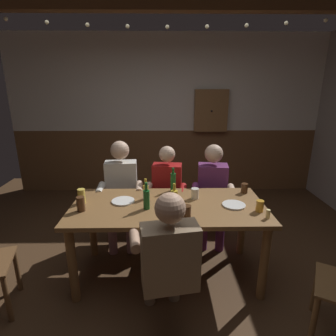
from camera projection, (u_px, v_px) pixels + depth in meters
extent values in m
plane|color=#4C331E|center=(168.00, 281.00, 2.74)|extent=(6.35, 6.35, 0.00)
cube|color=silver|center=(166.00, 83.00, 4.61)|extent=(5.29, 0.12, 1.59)
cube|color=brown|center=(166.00, 160.00, 5.00)|extent=(5.29, 0.12, 1.11)
cube|color=brown|center=(167.00, 2.00, 2.53)|extent=(4.76, 0.14, 0.16)
cube|color=brown|center=(168.00, 207.00, 2.63)|extent=(1.85, 0.87, 0.04)
cylinder|color=brown|center=(72.00, 265.00, 2.39)|extent=(0.08, 0.08, 0.74)
cylinder|color=brown|center=(264.00, 263.00, 2.42)|extent=(0.08, 0.08, 0.74)
cylinder|color=brown|center=(92.00, 225.00, 3.07)|extent=(0.08, 0.08, 0.74)
cylinder|color=brown|center=(242.00, 224.00, 3.10)|extent=(0.08, 0.08, 0.74)
cube|color=silver|center=(122.00, 183.00, 3.33)|extent=(0.39, 0.23, 0.55)
sphere|color=beige|center=(120.00, 150.00, 3.21)|extent=(0.22, 0.22, 0.22)
cylinder|color=#B78493|center=(130.00, 207.00, 3.27)|extent=(0.16, 0.41, 0.13)
cylinder|color=#B78493|center=(113.00, 208.00, 3.25)|extent=(0.16, 0.41, 0.13)
cylinder|color=#B78493|center=(131.00, 236.00, 3.16)|extent=(0.10, 0.10, 0.42)
cylinder|color=#B78493|center=(113.00, 237.00, 3.14)|extent=(0.10, 0.10, 0.42)
cylinder|color=beige|center=(139.00, 188.00, 3.11)|extent=(0.10, 0.28, 0.08)
cylinder|color=silver|center=(100.00, 189.00, 3.08)|extent=(0.10, 0.28, 0.08)
cube|color=#AD1919|center=(167.00, 184.00, 3.34)|extent=(0.37, 0.24, 0.51)
sphere|color=beige|center=(167.00, 154.00, 3.23)|extent=(0.19, 0.19, 0.19)
cylinder|color=black|center=(174.00, 207.00, 3.27)|extent=(0.17, 0.40, 0.13)
cylinder|color=black|center=(158.00, 207.00, 3.28)|extent=(0.17, 0.40, 0.13)
cylinder|color=black|center=(172.00, 236.00, 3.16)|extent=(0.10, 0.10, 0.42)
cylinder|color=black|center=(156.00, 235.00, 3.18)|extent=(0.10, 0.10, 0.42)
cylinder|color=#AD1919|center=(183.00, 190.00, 3.09)|extent=(0.11, 0.29, 0.08)
cylinder|color=beige|center=(147.00, 189.00, 3.13)|extent=(0.11, 0.29, 0.08)
cube|color=#6B2D66|center=(212.00, 184.00, 3.36)|extent=(0.38, 0.27, 0.50)
sphere|color=beige|center=(214.00, 154.00, 3.24)|extent=(0.22, 0.22, 0.22)
cylinder|color=#6B2D66|center=(220.00, 206.00, 3.29)|extent=(0.17, 0.38, 0.13)
cylinder|color=#6B2D66|center=(204.00, 206.00, 3.31)|extent=(0.17, 0.38, 0.13)
cylinder|color=#6B2D66|center=(220.00, 234.00, 3.20)|extent=(0.10, 0.10, 0.42)
cylinder|color=#6B2D66|center=(203.00, 233.00, 3.21)|extent=(0.10, 0.10, 0.42)
cylinder|color=beige|center=(232.00, 191.00, 3.09)|extent=(0.11, 0.29, 0.08)
cylinder|color=#6B2D66|center=(195.00, 189.00, 3.13)|extent=(0.11, 0.29, 0.08)
cube|color=#997F60|center=(170.00, 257.00, 1.95)|extent=(0.44, 0.27, 0.50)
sphere|color=tan|center=(170.00, 208.00, 1.83)|extent=(0.21, 0.21, 0.21)
cylinder|color=#997F60|center=(152.00, 272.00, 2.14)|extent=(0.20, 0.43, 0.13)
cylinder|color=#997F60|center=(180.00, 269.00, 2.18)|extent=(0.20, 0.43, 0.13)
cylinder|color=#997F60|center=(150.00, 282.00, 2.41)|extent=(0.10, 0.10, 0.42)
cylinder|color=#997F60|center=(174.00, 279.00, 2.45)|extent=(0.10, 0.10, 0.42)
cylinder|color=tan|center=(135.00, 239.00, 2.12)|extent=(0.13, 0.29, 0.08)
cylinder|color=tan|center=(192.00, 234.00, 2.21)|extent=(0.13, 0.29, 0.08)
cylinder|color=brown|center=(314.00, 321.00, 2.01)|extent=(0.04, 0.04, 0.44)
cylinder|color=brown|center=(316.00, 289.00, 2.33)|extent=(0.04, 0.04, 0.44)
cylinder|color=brown|center=(17.00, 270.00, 2.56)|extent=(0.04, 0.04, 0.44)
cylinder|color=brown|center=(7.00, 299.00, 2.22)|extent=(0.04, 0.04, 0.44)
cylinder|color=#F9E08C|center=(268.00, 214.00, 2.35)|extent=(0.04, 0.04, 0.08)
cylinder|color=white|center=(123.00, 201.00, 2.69)|extent=(0.22, 0.22, 0.01)
cylinder|color=white|center=(234.00, 205.00, 2.61)|extent=(0.22, 0.22, 0.01)
cylinder|color=#195923|center=(173.00, 182.00, 2.95)|extent=(0.06, 0.06, 0.20)
cylinder|color=#195923|center=(173.00, 171.00, 2.91)|extent=(0.03, 0.03, 0.06)
cylinder|color=#195923|center=(147.00, 200.00, 2.52)|extent=(0.06, 0.06, 0.18)
cylinder|color=#195923|center=(146.00, 187.00, 2.48)|extent=(0.03, 0.03, 0.08)
cylinder|color=gold|center=(174.00, 198.00, 2.59)|extent=(0.07, 0.07, 0.15)
cylinder|color=gold|center=(174.00, 187.00, 2.55)|extent=(0.02, 0.02, 0.07)
cylinder|color=gold|center=(146.00, 192.00, 2.74)|extent=(0.06, 0.06, 0.14)
cylinder|color=gold|center=(146.00, 182.00, 2.71)|extent=(0.02, 0.02, 0.07)
cylinder|color=gold|center=(260.00, 206.00, 2.48)|extent=(0.07, 0.07, 0.11)
cylinder|color=#4C2D19|center=(187.00, 212.00, 2.35)|extent=(0.08, 0.08, 0.12)
cylinder|color=#E5C64C|center=(82.00, 196.00, 2.64)|extent=(0.07, 0.07, 0.15)
cylinder|color=white|center=(195.00, 194.00, 2.76)|extent=(0.08, 0.08, 0.11)
cylinder|color=#4C2D19|center=(81.00, 204.00, 2.48)|extent=(0.07, 0.07, 0.14)
cylinder|color=#4C2D19|center=(244.00, 188.00, 2.90)|extent=(0.07, 0.07, 0.10)
cube|color=brown|center=(211.00, 111.00, 4.63)|extent=(0.56, 0.12, 0.70)
sphere|color=black|center=(212.00, 111.00, 4.55)|extent=(0.03, 0.03, 0.03)
sphere|color=#F9EAB2|center=(6.00, 19.00, 2.50)|extent=(0.04, 0.04, 0.04)
sphere|color=#F9EAB2|center=(47.00, 22.00, 2.51)|extent=(0.04, 0.04, 0.04)
sphere|color=#F9EAB2|center=(87.00, 25.00, 2.52)|extent=(0.04, 0.04, 0.04)
sphere|color=#F9EAB2|center=(128.00, 26.00, 2.53)|extent=(0.04, 0.04, 0.04)
sphere|color=#F9EAB2|center=(167.00, 27.00, 2.54)|extent=(0.04, 0.04, 0.04)
sphere|color=#F9EAB2|center=(207.00, 27.00, 2.55)|extent=(0.04, 0.04, 0.04)
sphere|color=#F9EAB2|center=(247.00, 25.00, 2.55)|extent=(0.04, 0.04, 0.04)
sphere|color=#F9EAB2|center=(286.00, 23.00, 2.55)|extent=(0.04, 0.04, 0.04)
sphere|color=#F9EAB2|center=(326.00, 20.00, 2.55)|extent=(0.04, 0.04, 0.04)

